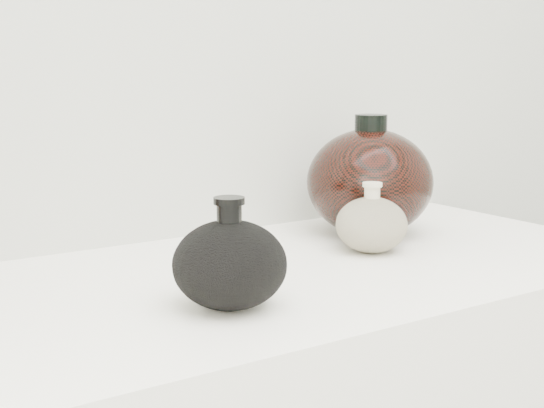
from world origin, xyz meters
TOP-DOWN VIEW (x-y plane):
  - black_gourd_vase at (-0.07, 0.85)m, footprint 0.14×0.14m
  - cream_gourd_vase at (0.23, 0.96)m, footprint 0.10×0.10m
  - right_round_pot at (0.30, 1.05)m, footprint 0.23×0.23m

SIDE VIEW (x-z plane):
  - cream_gourd_vase at x=0.23m, z-range 0.89..0.99m
  - black_gourd_vase at x=-0.07m, z-range 0.89..1.01m
  - right_round_pot at x=0.30m, z-range 0.89..1.08m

